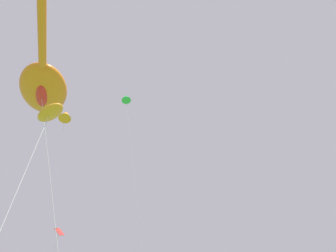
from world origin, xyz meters
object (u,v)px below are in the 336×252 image
object	(u,v)px
small_kite_diamond_red	(66,115)
small_kite_box_yellow	(50,113)
big_show_kite	(43,86)
small_kite_streamer_purple	(126,98)
small_kite_tiny_distant	(58,237)

from	to	relation	value
small_kite_diamond_red	small_kite_box_yellow	bearing A→B (deg)	-82.02
big_show_kite	small_kite_streamer_purple	bearing A→B (deg)	-29.46
small_kite_diamond_red	small_kite_tiny_distant	distance (m)	11.51
small_kite_box_yellow	small_kite_tiny_distant	xyz separation A→B (m)	(14.96, 17.00, 2.05)
small_kite_diamond_red	small_kite_streamer_purple	xyz separation A→B (m)	(2.92, -5.21, 1.92)
big_show_kite	small_kite_streamer_purple	xyz separation A→B (m)	(11.71, 4.36, 8.97)
small_kite_diamond_red	big_show_kite	bearing A→B (deg)	-87.19
big_show_kite	small_kite_box_yellow	xyz separation A→B (m)	(-2.91, -5.74, -5.92)
small_kite_box_yellow	small_kite_streamer_purple	bearing A→B (deg)	-35.97
small_kite_box_yellow	small_kite_streamer_purple	world-z (taller)	small_kite_streamer_purple
small_kite_diamond_red	small_kite_tiny_distant	size ratio (longest dim) A/B	2.09
big_show_kite	small_kite_tiny_distant	distance (m)	16.94
small_kite_tiny_distant	small_kite_streamer_purple	xyz separation A→B (m)	(-0.34, -6.91, 12.83)
small_kite_diamond_red	small_kite_streamer_purple	distance (m)	6.27
small_kite_diamond_red	small_kite_streamer_purple	size ratio (longest dim) A/B	0.92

